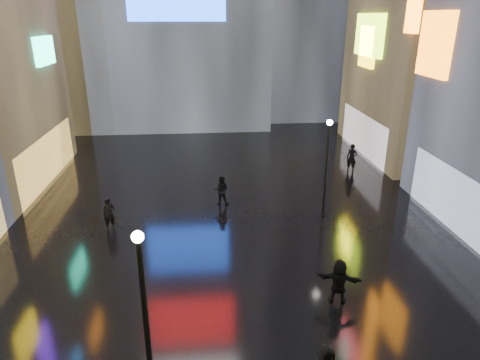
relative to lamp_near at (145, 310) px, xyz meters
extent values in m
plane|color=black|center=(2.77, 11.66, -2.94)|extent=(140.00, 140.00, 0.00)
cube|color=#FFC659|center=(-8.33, 17.66, -1.44)|extent=(0.20, 10.00, 3.00)
cube|color=#1BF4B3|center=(-8.08, 19.48, 4.97)|extent=(0.25, 3.00, 1.71)
cube|color=white|center=(13.87, 8.66, -1.44)|extent=(0.20, 9.00, 3.00)
cube|color=orange|center=(13.62, 12.78, 5.64)|extent=(0.25, 2.99, 3.26)
cube|color=white|center=(13.87, 21.66, -1.44)|extent=(0.20, 9.00, 3.00)
cube|color=#BDFF19|center=(13.62, 21.98, 5.71)|extent=(0.25, 4.92, 2.91)
cube|color=yellow|center=(13.62, 22.10, 4.90)|extent=(0.25, 2.63, 2.87)
cylinder|color=black|center=(0.00, 0.00, -0.44)|extent=(0.16, 0.16, 5.00)
sphere|color=white|center=(0.00, 0.00, 2.11)|extent=(0.30, 0.30, 0.30)
cylinder|color=black|center=(7.85, 10.97, -0.44)|extent=(0.16, 0.16, 5.00)
sphere|color=white|center=(7.85, 10.97, 2.11)|extent=(0.30, 0.30, 0.30)
imported|color=black|center=(6.41, 3.70, -2.07)|extent=(1.70, 1.02, 1.75)
imported|color=black|center=(-3.11, 10.32, -2.11)|extent=(0.70, 0.56, 1.67)
imported|color=black|center=(2.54, 12.90, -2.11)|extent=(0.94, 0.80, 1.68)
imported|color=black|center=(4.76, -0.36, -0.81)|extent=(1.25, 1.24, 0.85)
imported|color=black|center=(11.58, 17.55, -1.99)|extent=(0.84, 0.76, 1.92)
camera|label=1|loc=(1.65, -9.17, 7.03)|focal=32.00mm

